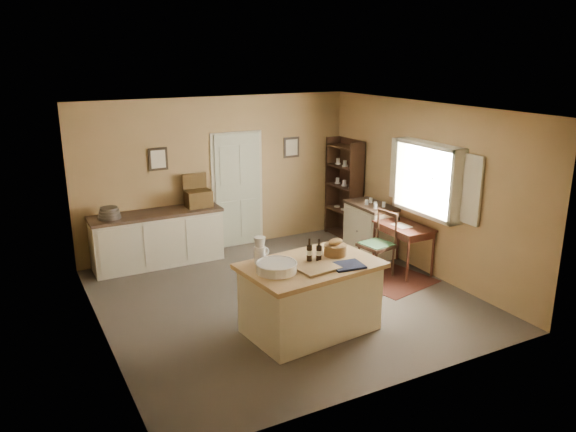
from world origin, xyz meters
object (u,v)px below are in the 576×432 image
object	(u,v)px
writing_desk	(404,231)
shelving_unit	(346,189)
right_cabinet	(370,228)
work_island	(310,295)
desk_chair	(377,246)
sideboard	(158,236)

from	to	relation	value
writing_desk	shelving_unit	xyz separation A→B (m)	(0.15, 1.90, 0.26)
right_cabinet	shelving_unit	bearing A→B (deg)	81.55
work_island	desk_chair	xyz separation A→B (m)	(1.84, 1.08, 0.02)
sideboard	right_cabinet	distance (m)	3.62
writing_desk	sideboard	bearing A→B (deg)	148.06
sideboard	writing_desk	size ratio (longest dim) A/B	2.27
sideboard	shelving_unit	bearing A→B (deg)	-3.57
writing_desk	desk_chair	size ratio (longest dim) A/B	0.94
sideboard	desk_chair	size ratio (longest dim) A/B	2.13
desk_chair	sideboard	bearing A→B (deg)	135.02
work_island	writing_desk	bearing A→B (deg)	18.40
right_cabinet	shelving_unit	xyz separation A→B (m)	(0.15, 1.01, 0.48)
work_island	sideboard	size ratio (longest dim) A/B	0.83
work_island	right_cabinet	bearing A→B (deg)	33.80
work_island	right_cabinet	xyz separation A→B (m)	(2.35, 1.97, -0.02)
writing_desk	shelving_unit	world-z (taller)	shelving_unit
sideboard	desk_chair	world-z (taller)	sideboard
writing_desk	right_cabinet	world-z (taller)	right_cabinet
shelving_unit	work_island	bearing A→B (deg)	-130.07
shelving_unit	right_cabinet	bearing A→B (deg)	-98.45
desk_chair	right_cabinet	xyz separation A→B (m)	(0.52, 0.88, -0.05)
writing_desk	work_island	bearing A→B (deg)	-155.50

